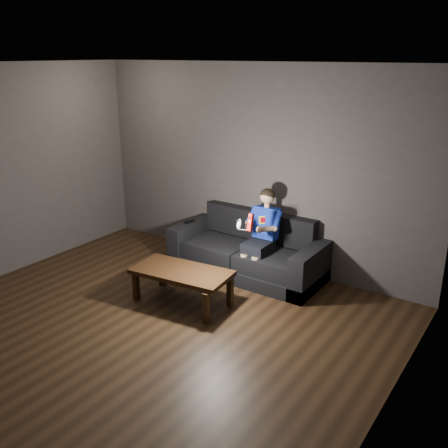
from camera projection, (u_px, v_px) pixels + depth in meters
The scene contains 10 objects.
floor at pixel (127, 340), 5.14m from camera, with size 5.00×5.00×0.00m, color black.
back_wall at pixel (255, 167), 6.65m from camera, with size 5.00×0.04×2.70m, color #3D3836.
right_wall at pixel (382, 280), 3.37m from camera, with size 0.04×5.00×2.70m, color #3D3836.
ceiling at pixel (107, 65), 4.26m from camera, with size 5.00×5.00×0.02m, color silver.
sofa at pixel (248, 255), 6.63m from camera, with size 2.04×0.88×0.79m.
child at pixel (262, 228), 6.33m from camera, with size 0.46×0.56×1.12m.
wii_remote_red at pixel (250, 222), 5.87m from camera, with size 0.06×0.08×0.21m.
nunchuk_white at pixel (239, 224), 5.98m from camera, with size 0.06×0.08×0.14m.
wii_remote_black at pixel (190, 221), 6.96m from camera, with size 0.06×0.17×0.03m.
coffee_table at pixel (182, 275), 5.79m from camera, with size 1.20×0.70×0.42m.
Camera 1 is at (3.34, -3.13, 2.80)m, focal length 40.00 mm.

